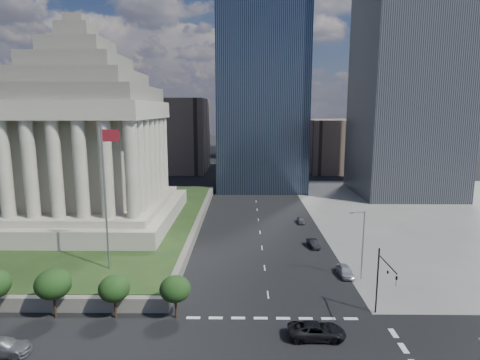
{
  "coord_description": "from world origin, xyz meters",
  "views": [
    {
      "loc": [
        -3.13,
        -28.83,
        23.74
      ],
      "look_at": [
        -3.66,
        20.41,
        15.1
      ],
      "focal_mm": 30.0,
      "sensor_mm": 36.0,
      "label": 1
    }
  ],
  "objects_px": {
    "street_lamp_north": "(362,241)",
    "pickup_truck": "(317,331)",
    "parked_sedan_mid": "(313,244)",
    "flagpole": "(106,190)",
    "parked_sedan_far": "(301,220)",
    "parked_sedan_near": "(345,271)",
    "suv_grey": "(1,347)",
    "traffic_signal_ne": "(383,277)",
    "war_memorial": "(83,122)"
  },
  "relations": [
    {
      "from": "parked_sedan_far",
      "to": "parked_sedan_near",
      "type": "bearing_deg",
      "value": -81.39
    },
    {
      "from": "street_lamp_north",
      "to": "pickup_truck",
      "type": "height_order",
      "value": "street_lamp_north"
    },
    {
      "from": "suv_grey",
      "to": "parked_sedan_near",
      "type": "distance_m",
      "value": 43.04
    },
    {
      "from": "traffic_signal_ne",
      "to": "street_lamp_north",
      "type": "xyz_separation_m",
      "value": [
        0.83,
        11.3,
        0.41
      ]
    },
    {
      "from": "parked_sedan_far",
      "to": "parked_sedan_mid",
      "type": "bearing_deg",
      "value": -86.58
    },
    {
      "from": "pickup_truck",
      "to": "parked_sedan_mid",
      "type": "xyz_separation_m",
      "value": [
        4.48,
        28.45,
        -0.18
      ]
    },
    {
      "from": "street_lamp_north",
      "to": "parked_sedan_near",
      "type": "distance_m",
      "value": 5.35
    },
    {
      "from": "pickup_truck",
      "to": "suv_grey",
      "type": "xyz_separation_m",
      "value": [
        -31.47,
        -3.21,
        -0.01
      ]
    },
    {
      "from": "street_lamp_north",
      "to": "parked_sedan_mid",
      "type": "height_order",
      "value": "street_lamp_north"
    },
    {
      "from": "flagpole",
      "to": "parked_sedan_near",
      "type": "relative_size",
      "value": 4.45
    },
    {
      "from": "street_lamp_north",
      "to": "pickup_truck",
      "type": "xyz_separation_m",
      "value": [
        -8.8,
        -15.02,
        -4.82
      ]
    },
    {
      "from": "pickup_truck",
      "to": "parked_sedan_near",
      "type": "xyz_separation_m",
      "value": [
        6.98,
        16.14,
        -0.08
      ]
    },
    {
      "from": "war_memorial",
      "to": "parked_sedan_far",
      "type": "relative_size",
      "value": 10.26
    },
    {
      "from": "suv_grey",
      "to": "parked_sedan_mid",
      "type": "height_order",
      "value": "suv_grey"
    },
    {
      "from": "street_lamp_north",
      "to": "parked_sedan_near",
      "type": "relative_size",
      "value": 2.22
    },
    {
      "from": "flagpole",
      "to": "parked_sedan_mid",
      "type": "xyz_separation_m",
      "value": [
        30.83,
        14.44,
        -12.45
      ]
    },
    {
      "from": "street_lamp_north",
      "to": "parked_sedan_mid",
      "type": "relative_size",
      "value": 2.48
    },
    {
      "from": "traffic_signal_ne",
      "to": "suv_grey",
      "type": "xyz_separation_m",
      "value": [
        -39.45,
        -6.92,
        -4.42
      ]
    },
    {
      "from": "traffic_signal_ne",
      "to": "parked_sedan_mid",
      "type": "relative_size",
      "value": 1.98
    },
    {
      "from": "flagpole",
      "to": "parked_sedan_far",
      "type": "distance_m",
      "value": 44.55
    },
    {
      "from": "war_memorial",
      "to": "pickup_truck",
      "type": "height_order",
      "value": "war_memorial"
    },
    {
      "from": "flagpole",
      "to": "suv_grey",
      "type": "distance_m",
      "value": 21.77
    },
    {
      "from": "war_memorial",
      "to": "street_lamp_north",
      "type": "relative_size",
      "value": 3.9
    },
    {
      "from": "war_memorial",
      "to": "parked_sedan_mid",
      "type": "bearing_deg",
      "value": -12.54
    },
    {
      "from": "pickup_truck",
      "to": "parked_sedan_near",
      "type": "height_order",
      "value": "pickup_truck"
    },
    {
      "from": "traffic_signal_ne",
      "to": "parked_sedan_far",
      "type": "relative_size",
      "value": 2.1
    },
    {
      "from": "parked_sedan_near",
      "to": "parked_sedan_mid",
      "type": "distance_m",
      "value": 12.57
    },
    {
      "from": "suv_grey",
      "to": "parked_sedan_near",
      "type": "bearing_deg",
      "value": -65.57
    },
    {
      "from": "pickup_truck",
      "to": "parked_sedan_near",
      "type": "relative_size",
      "value": 1.35
    },
    {
      "from": "flagpole",
      "to": "traffic_signal_ne",
      "type": "xyz_separation_m",
      "value": [
        34.33,
        -10.3,
        -7.86
      ]
    },
    {
      "from": "street_lamp_north",
      "to": "pickup_truck",
      "type": "distance_m",
      "value": 18.06
    },
    {
      "from": "suv_grey",
      "to": "parked_sedan_mid",
      "type": "xyz_separation_m",
      "value": [
        35.95,
        31.66,
        -0.16
      ]
    },
    {
      "from": "parked_sedan_near",
      "to": "parked_sedan_mid",
      "type": "bearing_deg",
      "value": 99.7
    },
    {
      "from": "flagpole",
      "to": "street_lamp_north",
      "type": "distance_m",
      "value": 35.95
    },
    {
      "from": "street_lamp_north",
      "to": "parked_sedan_far",
      "type": "height_order",
      "value": "street_lamp_north"
    },
    {
      "from": "traffic_signal_ne",
      "to": "street_lamp_north",
      "type": "bearing_deg",
      "value": 85.81
    },
    {
      "from": "parked_sedan_near",
      "to": "pickup_truck",
      "type": "bearing_deg",
      "value": -115.15
    },
    {
      "from": "suv_grey",
      "to": "war_memorial",
      "type": "bearing_deg",
      "value": 7.43
    },
    {
      "from": "pickup_truck",
      "to": "parked_sedan_mid",
      "type": "relative_size",
      "value": 1.5
    },
    {
      "from": "street_lamp_north",
      "to": "suv_grey",
      "type": "bearing_deg",
      "value": -155.65
    },
    {
      "from": "war_memorial",
      "to": "flagpole",
      "type": "relative_size",
      "value": 1.95
    },
    {
      "from": "parked_sedan_mid",
      "to": "suv_grey",
      "type": "bearing_deg",
      "value": -146.83
    },
    {
      "from": "flagpole",
      "to": "traffic_signal_ne",
      "type": "relative_size",
      "value": 2.5
    },
    {
      "from": "pickup_truck",
      "to": "suv_grey",
      "type": "height_order",
      "value": "pickup_truck"
    },
    {
      "from": "parked_sedan_near",
      "to": "parked_sedan_mid",
      "type": "height_order",
      "value": "parked_sedan_near"
    },
    {
      "from": "flagpole",
      "to": "pickup_truck",
      "type": "distance_m",
      "value": 32.27
    },
    {
      "from": "flagpole",
      "to": "pickup_truck",
      "type": "xyz_separation_m",
      "value": [
        26.35,
        -14.02,
        -12.27
      ]
    },
    {
      "from": "parked_sedan_mid",
      "to": "street_lamp_north",
      "type": "bearing_deg",
      "value": -80.35
    },
    {
      "from": "war_memorial",
      "to": "parked_sedan_far",
      "type": "xyz_separation_m",
      "value": [
        43.0,
        5.64,
        -20.75
      ]
    },
    {
      "from": "flagpole",
      "to": "parked_sedan_near",
      "type": "height_order",
      "value": "flagpole"
    }
  ]
}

